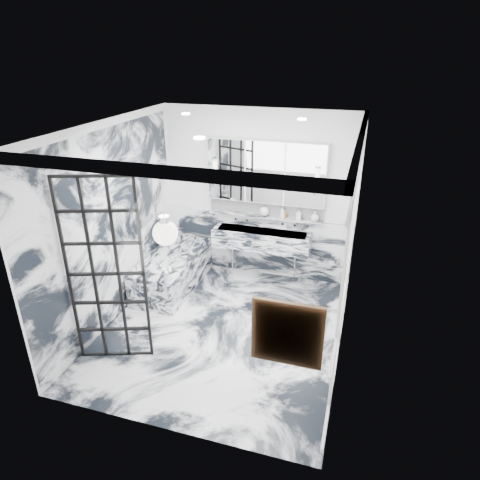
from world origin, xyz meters
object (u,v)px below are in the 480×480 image
(mirror_cabinet, at_px, (266,172))
(bathtub, at_px, (173,271))
(trough_sink, at_px, (262,239))
(crittall_door, at_px, (106,274))

(mirror_cabinet, relative_size, bathtub, 1.15)
(trough_sink, bearing_deg, mirror_cabinet, 90.00)
(trough_sink, distance_m, bathtub, 1.55)
(crittall_door, distance_m, trough_sink, 2.81)
(crittall_door, relative_size, bathtub, 1.44)
(trough_sink, relative_size, mirror_cabinet, 0.84)
(crittall_door, height_order, mirror_cabinet, crittall_door)
(crittall_door, relative_size, trough_sink, 1.48)
(mirror_cabinet, bearing_deg, trough_sink, -90.00)
(bathtub, bearing_deg, trough_sink, 26.48)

